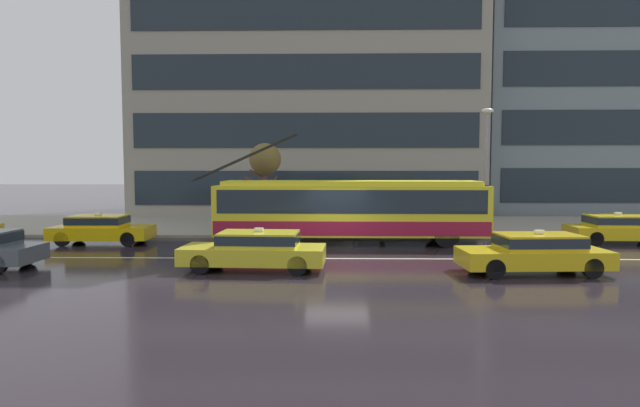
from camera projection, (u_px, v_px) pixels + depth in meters
name	position (u px, v px, depth m)	size (l,w,h in m)	color
ground_plane	(337.00, 253.00, 20.57)	(160.00, 160.00, 0.00)	#261F26
sidewalk_slab	(335.00, 225.00, 29.77)	(80.00, 10.00, 0.14)	gray
lane_centre_line	(337.00, 258.00, 19.37)	(72.00, 0.14, 0.01)	silver
trolleybus	(351.00, 209.00, 23.07)	(12.86, 2.61, 4.84)	yellow
taxi_queued_behind_bus	(101.00, 228.00, 23.04)	(4.30, 1.81, 1.39)	yellow
taxi_ahead_of_bus	(620.00, 228.00, 23.12)	(4.51, 1.87, 1.39)	yellow
taxi_oncoming_near	(256.00, 249.00, 17.20)	(4.76, 2.03, 1.39)	yellow
taxi_oncoming_far	(535.00, 252.00, 16.61)	(4.66, 2.01, 1.39)	yellow
bus_shelter	(318.00, 194.00, 26.73)	(4.17, 1.77, 2.45)	gray
pedestrian_at_shelter	(271.00, 199.00, 26.81)	(1.53, 1.53, 1.94)	black
pedestrian_approaching_curb	(267.00, 203.00, 25.14)	(1.20, 1.20, 1.88)	#2B234D
pedestrian_walking_past	(381.00, 201.00, 25.50)	(1.32, 1.32, 1.96)	black
pedestrian_waiting_by_pole	(309.00, 200.00, 26.64)	(0.98, 0.98, 2.01)	#524C45
street_lamp	(486.00, 159.00, 25.17)	(0.60, 0.32, 6.04)	gray
street_tree_bare	(265.00, 161.00, 27.77)	(2.05, 1.85, 4.51)	brown
office_tower_corner_left	(309.00, 12.00, 39.29)	(23.77, 13.44, 29.98)	gray
office_tower_corner_right	(607.00, 83.00, 41.27)	(22.15, 13.51, 19.92)	gray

